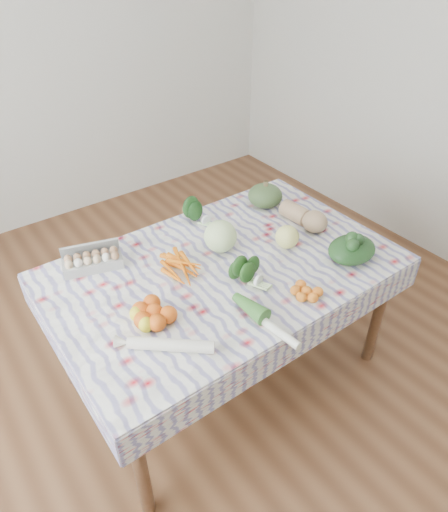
{
  "coord_description": "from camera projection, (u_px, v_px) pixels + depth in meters",
  "views": [
    {
      "loc": [
        -1.04,
        -1.41,
        2.12
      ],
      "look_at": [
        0.0,
        0.0,
        0.82
      ],
      "focal_mm": 32.0,
      "sensor_mm": 36.0,
      "label": 1
    }
  ],
  "objects": [
    {
      "name": "egg_carton",
      "position": [
        93.0,
        262.0,
        2.18
      ],
      "size": [
        0.3,
        0.19,
        0.07
      ],
      "primitive_type": "cube",
      "rotation": [
        0.0,
        0.0,
        -0.3
      ],
      "color": "#9A9A95",
      "rests_on": "tablecloth"
    },
    {
      "name": "orange_cluster",
      "position": [
        154.0,
        312.0,
        1.9
      ],
      "size": [
        0.28,
        0.28,
        0.08
      ],
      "primitive_type": "cube",
      "rotation": [
        0.0,
        0.0,
        0.2
      ],
      "color": "#E35912",
      "rests_on": "tablecloth"
    },
    {
      "name": "dining_table",
      "position": [
        224.0,
        279.0,
        2.27
      ],
      "size": [
        1.6,
        1.0,
        0.75
      ],
      "color": "brown",
      "rests_on": "ground"
    },
    {
      "name": "carrot_bunch",
      "position": [
        180.0,
        268.0,
        2.17
      ],
      "size": [
        0.23,
        0.21,
        0.04
      ],
      "primitive_type": "cube",
      "rotation": [
        0.0,
        0.0,
        0.04
      ],
      "color": "orange",
      "rests_on": "tablecloth"
    },
    {
      "name": "mandarin_cluster",
      "position": [
        307.0,
        290.0,
        2.03
      ],
      "size": [
        0.21,
        0.21,
        0.05
      ],
      "primitive_type": "cube",
      "rotation": [
        0.0,
        0.0,
        0.31
      ],
      "color": "orange",
      "rests_on": "tablecloth"
    },
    {
      "name": "tablecloth",
      "position": [
        224.0,
        267.0,
        2.22
      ],
      "size": [
        1.66,
        1.06,
        0.01
      ],
      "primitive_type": "cube",
      "color": "silver",
      "rests_on": "dining_table"
    },
    {
      "name": "spinach_bag",
      "position": [
        352.0,
        249.0,
        2.23
      ],
      "size": [
        0.3,
        0.26,
        0.11
      ],
      "primitive_type": "ellipsoid",
      "rotation": [
        0.0,
        0.0,
        -0.24
      ],
      "color": "#173516",
      "rests_on": "tablecloth"
    },
    {
      "name": "wall_back",
      "position": [
        39.0,
        42.0,
        3.29
      ],
      "size": [
        4.0,
        0.04,
        2.8
      ],
      "primitive_type": "cube",
      "color": "silver",
      "rests_on": "ground"
    },
    {
      "name": "grapefruit",
      "position": [
        287.0,
        237.0,
        2.31
      ],
      "size": [
        0.16,
        0.16,
        0.12
      ],
      "primitive_type": "sphere",
      "rotation": [
        0.0,
        0.0,
        0.43
      ],
      "color": "#EFED7B",
      "rests_on": "tablecloth"
    },
    {
      "name": "broccoli",
      "position": [
        250.0,
        274.0,
        2.08
      ],
      "size": [
        0.17,
        0.17,
        0.1
      ],
      "primitive_type": "ellipsoid",
      "rotation": [
        0.0,
        0.0,
        0.26
      ],
      "color": "#1E4816",
      "rests_on": "tablecloth"
    },
    {
      "name": "leek",
      "position": [
        266.0,
        322.0,
        1.88
      ],
      "size": [
        0.07,
        0.36,
        0.04
      ],
      "primitive_type": "cylinder",
      "rotation": [
        1.57,
        0.0,
        0.1
      ],
      "color": "white",
      "rests_on": "tablecloth"
    },
    {
      "name": "kale_bunch",
      "position": [
        201.0,
        212.0,
        2.49
      ],
      "size": [
        0.16,
        0.14,
        0.13
      ],
      "primitive_type": "ellipsoid",
      "rotation": [
        0.0,
        0.0,
        0.06
      ],
      "color": "#173C14",
      "rests_on": "tablecloth"
    },
    {
      "name": "daikon",
      "position": [
        171.0,
        345.0,
        1.77
      ],
      "size": [
        0.3,
        0.27,
        0.05
      ],
      "primitive_type": "cylinder",
      "rotation": [
        1.57,
        0.0,
        0.86
      ],
      "color": "white",
      "rests_on": "tablecloth"
    },
    {
      "name": "cabbage",
      "position": [
        220.0,
        236.0,
        2.27
      ],
      "size": [
        0.17,
        0.17,
        0.17
      ],
      "primitive_type": "sphere",
      "rotation": [
        0.0,
        0.0,
        0.06
      ],
      "color": "#C4E394",
      "rests_on": "tablecloth"
    },
    {
      "name": "ground",
      "position": [
        224.0,
        368.0,
        2.67
      ],
      "size": [
        4.5,
        4.5,
        0.0
      ],
      "primitive_type": "plane",
      "color": "brown",
      "rests_on": "ground"
    },
    {
      "name": "kabocha_squash",
      "position": [
        265.0,
        196.0,
        2.64
      ],
      "size": [
        0.23,
        0.23,
        0.13
      ],
      "primitive_type": "ellipsoid",
      "rotation": [
        0.0,
        0.0,
        -0.19
      ],
      "color": "#3D572D",
      "rests_on": "tablecloth"
    },
    {
      "name": "butternut_squash",
      "position": [
        304.0,
        215.0,
        2.47
      ],
      "size": [
        0.15,
        0.29,
        0.13
      ],
      "primitive_type": "ellipsoid",
      "rotation": [
        0.0,
        0.0,
        0.06
      ],
      "color": "tan",
      "rests_on": "tablecloth"
    }
  ]
}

